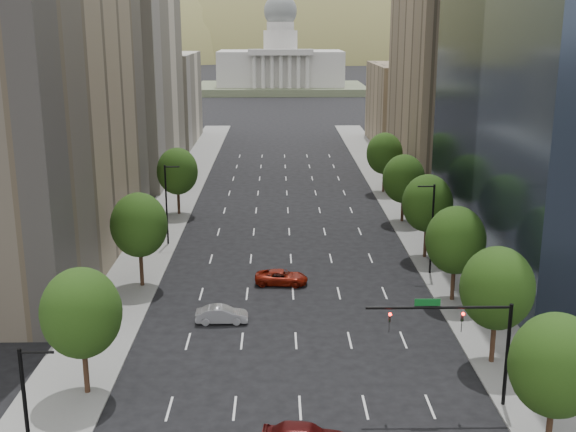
{
  "coord_description": "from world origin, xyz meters",
  "views": [
    {
      "loc": [
        -1.41,
        -10.8,
        23.65
      ],
      "look_at": [
        -0.5,
        47.38,
        8.0
      ],
      "focal_mm": 44.6,
      "sensor_mm": 36.0,
      "label": 1
    }
  ],
  "objects_px": {
    "car_silver": "(222,315)",
    "capitol": "(281,68)",
    "car_red_far": "(281,277)",
    "traffic_signal": "(470,332)"
  },
  "relations": [
    {
      "from": "traffic_signal",
      "to": "capitol",
      "type": "distance_m",
      "value": 219.99
    },
    {
      "from": "car_silver",
      "to": "capitol",
      "type": "bearing_deg",
      "value": -2.76
    },
    {
      "from": "car_red_far",
      "to": "traffic_signal",
      "type": "bearing_deg",
      "value": -147.5
    },
    {
      "from": "traffic_signal",
      "to": "car_red_far",
      "type": "relative_size",
      "value": 1.85
    },
    {
      "from": "traffic_signal",
      "to": "capitol",
      "type": "height_order",
      "value": "capitol"
    },
    {
      "from": "traffic_signal",
      "to": "capitol",
      "type": "bearing_deg",
      "value": 92.74
    },
    {
      "from": "capitol",
      "to": "car_red_far",
      "type": "relative_size",
      "value": 12.16
    },
    {
      "from": "capitol",
      "to": "car_red_far",
      "type": "distance_m",
      "value": 197.42
    },
    {
      "from": "capitol",
      "to": "car_silver",
      "type": "relative_size",
      "value": 14.05
    },
    {
      "from": "traffic_signal",
      "to": "car_silver",
      "type": "xyz_separation_m",
      "value": [
        -16.5,
        13.57,
        -4.47
      ]
    }
  ]
}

